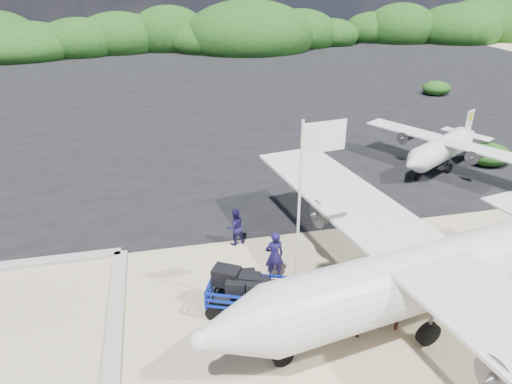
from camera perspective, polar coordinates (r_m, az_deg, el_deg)
ground at (r=15.45m, az=0.13°, el=-15.93°), size 160.00×160.00×0.00m
asphalt_apron at (r=42.51m, az=-8.90°, el=11.97°), size 90.00×50.00×0.04m
vegetation_band at (r=67.00m, az=-10.64°, el=17.10°), size 124.00×8.00×4.40m
baggage_cart at (r=15.82m, az=-1.16°, el=-14.73°), size 3.11×2.48×1.36m
flagpole at (r=15.74m, az=4.75°, el=-15.09°), size 1.41×0.73×6.74m
signboard at (r=15.56m, az=14.81°, el=-16.68°), size 1.52×0.19×1.25m
crew_a at (r=16.70m, az=2.31°, el=-7.95°), size 0.75×0.52×1.96m
crew_b at (r=18.77m, az=-2.63°, el=-4.38°), size 0.90×0.77×1.61m
aircraft_large at (r=41.44m, az=4.32°, el=11.83°), size 20.92×20.92×5.44m
aircraft_small at (r=42.09m, az=-25.40°, el=9.61°), size 10.42×10.42×2.74m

